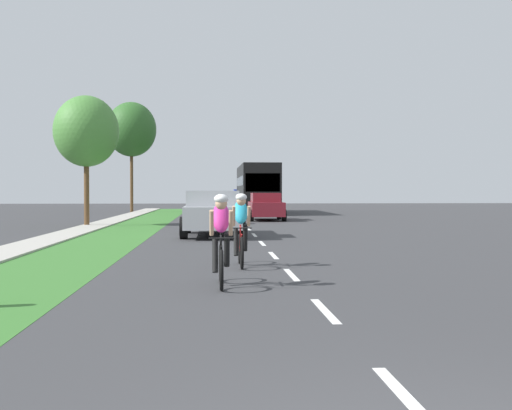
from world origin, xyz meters
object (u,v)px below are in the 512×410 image
at_px(cyclist_lead, 221,239).
at_px(sedan_maroon, 266,206).
at_px(pickup_silver, 213,213).
at_px(bus_black, 257,186).
at_px(suv_blue, 242,198).
at_px(street_tree_far, 131,130).
at_px(cyclist_trailing, 241,229).
at_px(street_tree_near, 86,132).

distance_m(cyclist_lead, sedan_maroon, 24.72).
height_order(cyclist_lead, pickup_silver, pickup_silver).
bearing_deg(bus_black, sedan_maroon, -91.40).
bearing_deg(sedan_maroon, suv_blue, 89.93).
distance_m(sedan_maroon, street_tree_far, 18.19).
bearing_deg(cyclist_trailing, pickup_silver, 93.71).
xyz_separation_m(cyclist_trailing, pickup_silver, (-0.61, 9.45, 0.02)).
bearing_deg(street_tree_far, suv_blue, 58.55).
bearing_deg(street_tree_far, cyclist_lead, -80.67).
height_order(sedan_maroon, suv_blue, suv_blue).
distance_m(cyclist_trailing, street_tree_far, 37.43).
xyz_separation_m(cyclist_lead, pickup_silver, (-0.15, 12.29, 0.02)).
bearing_deg(street_tree_far, pickup_silver, -76.85).
height_order(pickup_silver, bus_black, bus_black).
relative_size(cyclist_lead, street_tree_near, 0.28).
distance_m(cyclist_lead, cyclist_trailing, 2.88).
bearing_deg(sedan_maroon, cyclist_trailing, -96.11).
xyz_separation_m(bus_black, street_tree_far, (-9.51, 3.11, 4.40)).
bearing_deg(cyclist_lead, sedan_maroon, 83.53).
xyz_separation_m(pickup_silver, street_tree_near, (-5.88, 7.12, 3.57)).
height_order(sedan_maroon, street_tree_far, street_tree_far).
relative_size(cyclist_trailing, bus_black, 0.15).
relative_size(cyclist_lead, pickup_silver, 0.34).
bearing_deg(cyclist_lead, cyclist_trailing, 80.81).
height_order(cyclist_lead, street_tree_far, street_tree_far).
distance_m(sedan_maroon, suv_blue, 29.79).
xyz_separation_m(cyclist_lead, street_tree_far, (-6.44, 39.20, 5.57)).
relative_size(pickup_silver, suv_blue, 1.09).
distance_m(cyclist_trailing, sedan_maroon, 21.85).
xyz_separation_m(suv_blue, street_tree_near, (-8.86, -34.94, 3.45)).
xyz_separation_m(suv_blue, street_tree_far, (-9.27, -15.15, 5.43)).
distance_m(cyclist_trailing, pickup_silver, 9.47).
relative_size(street_tree_near, street_tree_far, 0.71).
xyz_separation_m(sedan_maroon, bus_black, (0.28, 11.53, 1.21)).
xyz_separation_m(pickup_silver, bus_black, (3.22, 23.80, 1.15)).
xyz_separation_m(pickup_silver, street_tree_far, (-6.29, 26.91, 5.55)).
relative_size(cyclist_trailing, suv_blue, 0.37).
xyz_separation_m(sedan_maroon, street_tree_far, (-9.23, 14.64, 5.61)).
xyz_separation_m(cyclist_lead, bus_black, (3.07, 36.09, 1.17)).
bearing_deg(sedan_maroon, street_tree_far, 122.22).
bearing_deg(sedan_maroon, cyclist_lead, -96.47).
distance_m(pickup_silver, street_tree_near, 9.90).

